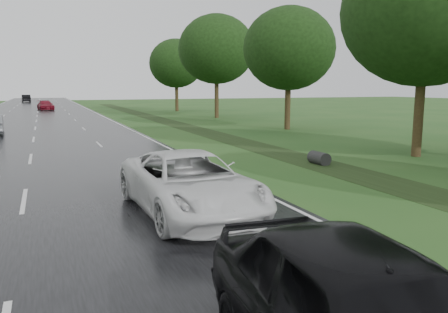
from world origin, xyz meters
TOP-DOWN VIEW (x-y plane):
  - road at (0.00, 45.00)m, footprint 14.00×180.00m
  - edge_stripe_east at (6.75, 45.00)m, footprint 0.12×180.00m
  - center_line at (0.00, 45.00)m, footprint 0.12×180.00m
  - drainage_ditch at (11.50, 18.71)m, footprint 2.20×120.00m
  - tree_east_b at (17.00, 10.00)m, footprint 7.60×7.60m
  - tree_east_c at (18.20, 24.00)m, footprint 7.00×7.00m
  - tree_east_d at (17.80, 38.00)m, footprint 8.00×8.00m
  - tree_east_f at (17.50, 52.00)m, footprint 7.20×7.20m
  - white_pickup at (4.06, 5.00)m, footprint 2.82×5.76m
  - far_car_red at (1.00, 61.20)m, footprint 2.47×4.78m
  - far_car_dark at (-2.58, 96.83)m, footprint 2.02×4.90m

SIDE VIEW (x-z plane):
  - road at x=0.00m, z-range 0.00..0.04m
  - drainage_ditch at x=11.50m, z-range -0.24..0.32m
  - edge_stripe_east at x=6.75m, z-range 0.04..0.05m
  - center_line at x=0.00m, z-range 0.04..0.05m
  - far_car_red at x=1.00m, z-range 0.04..1.37m
  - white_pickup at x=4.06m, z-range 0.04..1.61m
  - far_car_dark at x=-2.58m, z-range 0.04..1.62m
  - tree_east_c at x=18.20m, z-range 1.49..10.78m
  - tree_east_f at x=17.50m, z-range 1.56..11.18m
  - tree_east_b at x=17.00m, z-range 1.63..11.74m
  - tree_east_d at x=17.80m, z-range 1.77..12.53m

